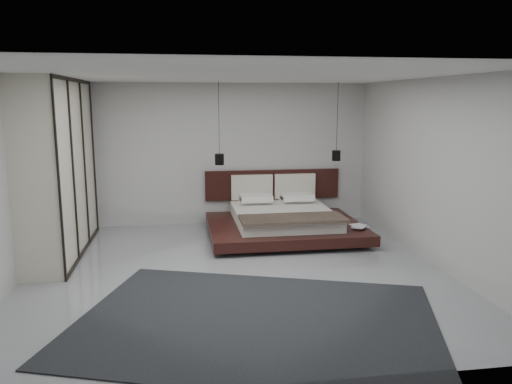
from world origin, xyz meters
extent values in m
plane|color=gray|center=(0.00, 0.00, 0.00)|extent=(6.00, 6.00, 0.00)
plane|color=white|center=(0.00, 0.00, 2.80)|extent=(6.00, 6.00, 0.00)
plane|color=#B3B3B1|center=(0.00, 3.00, 1.40)|extent=(6.00, 0.00, 6.00)
plane|color=#B3B3B1|center=(0.00, -3.00, 1.40)|extent=(6.00, 0.00, 6.00)
plane|color=#B3B3B1|center=(-3.00, 0.00, 1.40)|extent=(0.00, 6.00, 6.00)
plane|color=#B3B3B1|center=(3.00, 0.00, 1.40)|extent=(0.00, 6.00, 6.00)
cube|color=black|center=(-2.95, 2.45, 1.30)|extent=(0.05, 0.90, 2.60)
cube|color=black|center=(1.09, 1.75, 0.04)|extent=(2.16, 1.77, 0.08)
cube|color=black|center=(1.09, 1.75, 0.17)|extent=(2.75, 2.26, 0.18)
cube|color=silver|center=(1.09, 1.88, 0.36)|extent=(1.77, 1.96, 0.22)
cube|color=black|center=(1.09, 1.11, 0.50)|extent=(1.79, 0.69, 0.05)
cube|color=white|center=(0.68, 2.63, 0.53)|extent=(0.61, 0.39, 0.12)
cube|color=white|center=(1.50, 2.63, 0.53)|extent=(0.61, 0.39, 0.12)
cube|color=white|center=(0.68, 2.50, 0.59)|extent=(0.61, 0.39, 0.12)
cube|color=white|center=(1.50, 2.50, 0.59)|extent=(0.61, 0.39, 0.12)
cube|color=black|center=(1.09, 2.96, 0.77)|extent=(2.75, 0.08, 0.60)
cube|color=beige|center=(0.65, 2.87, 0.74)|extent=(0.83, 0.10, 0.50)
cube|color=beige|center=(1.53, 2.87, 0.74)|extent=(0.83, 0.10, 0.50)
imported|color=#99724C|center=(2.22, 1.26, 0.27)|extent=(0.29, 0.36, 0.03)
imported|color=#99724C|center=(2.20, 1.23, 0.30)|extent=(0.35, 0.37, 0.02)
cylinder|color=black|center=(-0.04, 2.34, 2.14)|extent=(0.01, 0.01, 1.32)
cylinder|color=black|center=(-0.04, 2.34, 1.38)|extent=(0.17, 0.17, 0.21)
cylinder|color=#FFE0B2|center=(-0.04, 2.34, 1.29)|extent=(0.13, 0.13, 0.01)
cylinder|color=black|center=(2.22, 2.34, 2.16)|extent=(0.01, 0.01, 1.29)
cylinder|color=black|center=(2.22, 2.34, 1.41)|extent=(0.17, 0.17, 0.20)
cylinder|color=#FFE0B2|center=(2.22, 2.34, 1.33)|extent=(0.12, 0.12, 0.01)
cube|color=beige|center=(-2.70, 1.37, 1.40)|extent=(0.65, 2.81, 2.81)
cube|color=black|center=(-2.36, 1.37, 2.78)|extent=(0.03, 2.81, 0.06)
cube|color=black|center=(-2.36, 1.37, 0.03)|extent=(0.03, 2.81, 0.06)
cube|color=black|center=(-2.36, -0.03, 1.40)|extent=(0.03, 0.05, 2.81)
cube|color=black|center=(-2.36, 0.90, 1.40)|extent=(0.03, 0.05, 2.81)
cube|color=black|center=(-2.36, 1.84, 1.40)|extent=(0.03, 0.05, 2.81)
cube|color=black|center=(-2.36, 2.77, 1.40)|extent=(0.03, 0.05, 2.81)
cube|color=black|center=(0.04, -1.70, 0.01)|extent=(4.71, 4.00, 0.02)
camera|label=1|loc=(-0.76, -6.90, 2.46)|focal=35.00mm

